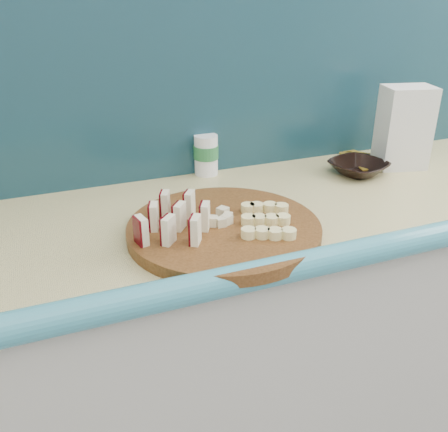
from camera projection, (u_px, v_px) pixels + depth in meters
The scene contains 10 objects.
kitchen_counter at pixel (291, 336), 1.50m from camera, with size 2.20×0.63×0.91m.
backsplash at pixel (257, 82), 1.44m from camera, with size 2.20×0.02×0.50m, color teal.
cutting_board at pixel (224, 230), 1.12m from camera, with size 0.43×0.43×0.03m, color #3F220D.
apple_wedges at pixel (174, 218), 1.07m from camera, with size 0.18×0.19×0.06m.
apple_chunks at pixel (212, 220), 1.10m from camera, with size 0.06×0.07×0.02m.
banana_slices at pixel (266, 220), 1.11m from camera, with size 0.15×0.18×0.02m.
brown_bowl at pixel (358, 168), 1.46m from camera, with size 0.16×0.16×0.04m, color black.
flour_bag at pixel (404, 128), 1.48m from camera, with size 0.14×0.10×0.24m, color white.
canister at pixel (206, 154), 1.45m from camera, with size 0.07×0.07×0.12m.
banana_peel at pixel (371, 158), 1.59m from camera, with size 0.23×0.20×0.01m.
Camera 1 is at (-0.53, 0.46, 1.43)m, focal length 40.00 mm.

